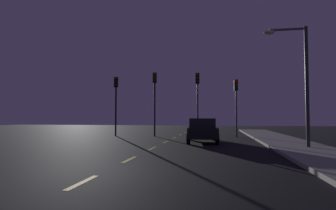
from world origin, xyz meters
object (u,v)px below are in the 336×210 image
(car_stopped_ahead, at_px, (202,130))
(street_lamp_right, at_px, (299,73))
(traffic_signal_center_left, at_px, (155,92))
(traffic_signal_far_right, at_px, (236,97))
(traffic_signal_center_right, at_px, (198,92))
(traffic_signal_far_left, at_px, (116,95))

(car_stopped_ahead, distance_m, street_lamp_right, 6.78)
(traffic_signal_center_left, relative_size, traffic_signal_far_right, 1.16)
(traffic_signal_center_right, distance_m, traffic_signal_far_right, 3.16)
(traffic_signal_center_left, bearing_deg, street_lamp_right, -41.37)
(traffic_signal_center_left, height_order, traffic_signal_center_right, traffic_signal_center_left)
(traffic_signal_far_left, relative_size, street_lamp_right, 0.83)
(traffic_signal_center_right, bearing_deg, car_stopped_ahead, -82.92)
(car_stopped_ahead, bearing_deg, traffic_signal_far_left, 147.87)
(traffic_signal_center_left, distance_m, traffic_signal_far_right, 6.81)
(traffic_signal_far_left, bearing_deg, traffic_signal_center_left, 0.01)
(traffic_signal_far_right, relative_size, street_lamp_right, 0.75)
(traffic_signal_center_left, relative_size, street_lamp_right, 0.88)
(traffic_signal_far_right, relative_size, car_stopped_ahead, 1.10)
(traffic_signal_center_right, distance_m, car_stopped_ahead, 5.71)
(car_stopped_ahead, bearing_deg, traffic_signal_center_right, 97.08)
(traffic_signal_center_right, bearing_deg, street_lamp_right, -55.42)
(traffic_signal_far_left, bearing_deg, traffic_signal_far_right, -0.01)
(traffic_signal_far_left, relative_size, car_stopped_ahead, 1.21)
(traffic_signal_center_left, distance_m, street_lamp_right, 12.42)
(traffic_signal_center_right, height_order, street_lamp_right, street_lamp_right)
(street_lamp_right, bearing_deg, car_stopped_ahead, 146.57)
(traffic_signal_far_right, height_order, car_stopped_ahead, traffic_signal_far_right)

